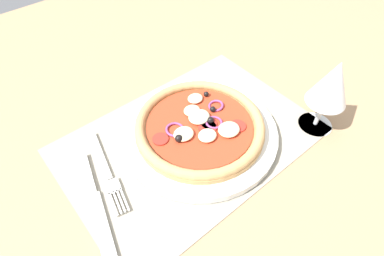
% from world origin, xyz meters
% --- Properties ---
extents(ground_plane, '(1.90, 1.40, 0.02)m').
position_xyz_m(ground_plane, '(0.00, 0.00, -0.01)').
color(ground_plane, '#9E7A56').
extents(placemat, '(0.46, 0.31, 0.00)m').
position_xyz_m(placemat, '(0.00, 0.00, 0.00)').
color(placemat, gray).
rests_on(placemat, ground_plane).
extents(plate, '(0.29, 0.29, 0.01)m').
position_xyz_m(plate, '(-0.02, 0.01, 0.01)').
color(plate, silver).
rests_on(plate, placemat).
extents(pizza, '(0.24, 0.24, 0.03)m').
position_xyz_m(pizza, '(-0.02, 0.01, 0.03)').
color(pizza, tan).
rests_on(pizza, plate).
extents(fork, '(0.05, 0.18, 0.00)m').
position_xyz_m(fork, '(0.16, -0.03, 0.01)').
color(fork, silver).
rests_on(fork, placemat).
extents(knife, '(0.07, 0.20, 0.01)m').
position_xyz_m(knife, '(0.20, 0.01, 0.01)').
color(knife, silver).
rests_on(knife, placemat).
extents(wine_glass, '(0.07, 0.07, 0.15)m').
position_xyz_m(wine_glass, '(-0.21, 0.13, 0.10)').
color(wine_glass, silver).
rests_on(wine_glass, ground_plane).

